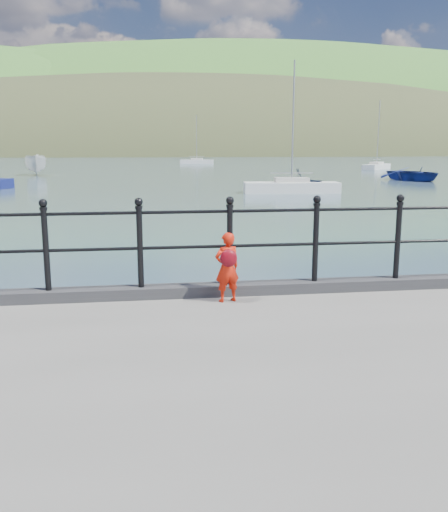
{
  "coord_description": "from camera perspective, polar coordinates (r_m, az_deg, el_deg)",
  "views": [
    {
      "loc": [
        -0.49,
        -7.26,
        2.99
      ],
      "look_at": [
        0.51,
        -0.2,
        1.55
      ],
      "focal_mm": 38.0,
      "sensor_mm": 36.0,
      "label": 1
    }
  ],
  "objects": [
    {
      "name": "ground",
      "position": [
        7.87,
        -3.99,
        -10.95
      ],
      "size": [
        600.0,
        600.0,
        0.0
      ],
      "primitive_type": "plane",
      "color": "#2D4251",
      "rests_on": "ground"
    },
    {
      "name": "launch_blue",
      "position": [
        51.8,
        19.4,
        8.18
      ],
      "size": [
        5.46,
        6.77,
        1.24
      ],
      "primitive_type": "imported",
      "rotation": [
        0.0,
        0.0,
        0.21
      ],
      "color": "navy",
      "rests_on": "ground"
    },
    {
      "name": "sailboat_deep",
      "position": [
        97.22,
        -2.88,
        9.87
      ],
      "size": [
        6.0,
        2.79,
        8.6
      ],
      "rotation": [
        0.0,
        0.0,
        -0.19
      ],
      "color": "white",
      "rests_on": "ground"
    },
    {
      "name": "railing",
      "position": [
        7.22,
        -4.1,
        2.09
      ],
      "size": [
        18.11,
        0.11,
        1.2
      ],
      "color": "black",
      "rests_on": "kerb"
    },
    {
      "name": "child",
      "position": [
        7.01,
        0.34,
        -1.12
      ],
      "size": [
        0.38,
        0.34,
        0.92
      ],
      "rotation": [
        0.0,
        0.0,
        3.42
      ],
      "color": "red",
      "rests_on": "quay"
    },
    {
      "name": "launch_navy",
      "position": [
        36.96,
        8.03,
        7.89
      ],
      "size": [
        3.86,
        3.76,
        1.55
      ],
      "primitive_type": "imported",
      "rotation": [
        0.0,
        0.0,
        0.97
      ],
      "color": "black",
      "rests_on": "ground"
    },
    {
      "name": "launch_white",
      "position": [
        61.22,
        -19.15,
        9.06
      ],
      "size": [
        3.18,
        6.04,
        2.21
      ],
      "primitive_type": "imported",
      "rotation": [
        0.0,
        0.0,
        0.19
      ],
      "color": "silver",
      "rests_on": "ground"
    },
    {
      "name": "sailboat_far",
      "position": [
        76.31,
        15.75,
        9.03
      ],
      "size": [
        5.64,
        5.92,
        9.18
      ],
      "rotation": [
        0.0,
        0.0,
        0.83
      ],
      "color": "white",
      "rests_on": "ground"
    },
    {
      "name": "far_shore",
      "position": [
        251.02,
        0.89,
        5.6
      ],
      "size": [
        830.0,
        200.0,
        156.0
      ],
      "color": "#333A21",
      "rests_on": "ground"
    },
    {
      "name": "kerb",
      "position": [
        7.38,
        -4.02,
        -3.65
      ],
      "size": [
        60.0,
        0.3,
        0.15
      ],
      "primitive_type": "cube",
      "color": "#28282B",
      "rests_on": "quay"
    },
    {
      "name": "sailboat_near",
      "position": [
        36.15,
        7.11,
        7.15
      ],
      "size": [
        6.35,
        2.31,
        8.55
      ],
      "rotation": [
        0.0,
        0.0,
        -0.1
      ],
      "color": "white",
      "rests_on": "ground"
    }
  ]
}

